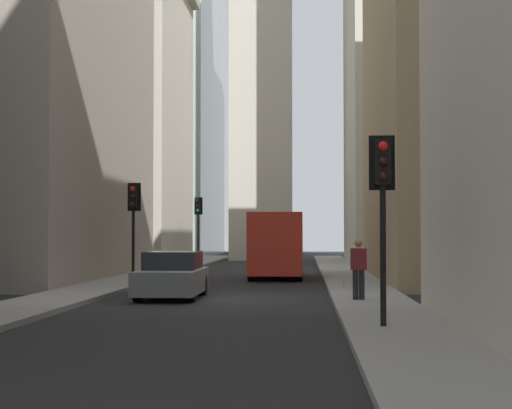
# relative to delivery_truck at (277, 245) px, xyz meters

# --- Properties ---
(ground_plane) EXTENTS (135.00, 135.00, 0.00)m
(ground_plane) POSITION_rel_delivery_truck_xyz_m (-11.61, 1.40, -1.46)
(ground_plane) COLOR black
(sidewalk_right) EXTENTS (90.00, 2.20, 0.14)m
(sidewalk_right) POSITION_rel_delivery_truck_xyz_m (-11.61, 5.90, -1.39)
(sidewalk_right) COLOR gray
(sidewalk_right) RESTS_ON ground_plane
(sidewalk_left) EXTENTS (90.00, 2.20, 0.14)m
(sidewalk_left) POSITION_rel_delivery_truck_xyz_m (-11.61, -3.10, -1.39)
(sidewalk_left) COLOR gray
(sidewalk_left) RESTS_ON ground_plane
(building_left_midfar) EXTENTS (15.71, 10.50, 18.54)m
(building_left_midfar) POSITION_rel_delivery_truck_xyz_m (-1.91, -9.19, 7.82)
(building_left_midfar) COLOR #9E8966
(building_left_midfar) RESTS_ON ground_plane
(building_left_far) EXTENTS (14.98, 10.50, 33.34)m
(building_left_far) POSITION_rel_delivery_truck_xyz_m (19.85, -9.20, 15.22)
(building_left_far) COLOR beige
(building_left_far) RESTS_ON ground_plane
(building_right_midfar) EXTENTS (18.87, 10.00, 24.31)m
(building_right_midfar) POSITION_rel_delivery_truck_xyz_m (-1.08, 12.00, 10.70)
(building_right_midfar) COLOR gray
(building_right_midfar) RESTS_ON ground_plane
(building_right_far) EXTENTS (13.61, 10.50, 20.96)m
(building_right_far) POSITION_rel_delivery_truck_xyz_m (17.85, 11.99, 9.03)
(building_right_far) COLOR beige
(building_right_far) RESTS_ON ground_plane
(church_spire) EXTENTS (5.01, 5.01, 36.93)m
(church_spire) POSITION_rel_delivery_truck_xyz_m (26.07, 2.00, 17.82)
(church_spire) COLOR #B7B2A5
(church_spire) RESTS_ON ground_plane
(delivery_truck) EXTENTS (6.46, 2.25, 2.84)m
(delivery_truck) POSITION_rel_delivery_truck_xyz_m (0.00, 0.00, 0.00)
(delivery_truck) COLOR red
(delivery_truck) RESTS_ON ground_plane
(hatchback_grey) EXTENTS (4.30, 1.78, 1.42)m
(hatchback_grey) POSITION_rel_delivery_truck_xyz_m (-11.71, 2.80, -0.80)
(hatchback_grey) COLOR slate
(hatchback_grey) RESTS_ON ground_plane
(traffic_light_foreground) EXTENTS (0.43, 0.52, 3.79)m
(traffic_light_foreground) POSITION_rel_delivery_truck_xyz_m (-20.44, -2.77, 1.46)
(traffic_light_foreground) COLOR black
(traffic_light_foreground) RESTS_ON sidewalk_left
(traffic_light_midblock) EXTENTS (0.43, 0.52, 3.81)m
(traffic_light_midblock) POSITION_rel_delivery_truck_xyz_m (-4.68, 5.44, 1.48)
(traffic_light_midblock) COLOR black
(traffic_light_midblock) RESTS_ON sidewalk_right
(traffic_light_far_junction) EXTENTS (0.43, 0.52, 4.15)m
(traffic_light_far_junction) POSITION_rel_delivery_truck_xyz_m (16.64, 5.58, 1.73)
(traffic_light_far_junction) COLOR black
(traffic_light_far_junction) RESTS_ON sidewalk_right
(pedestrian) EXTENTS (0.26, 0.44, 1.68)m
(pedestrian) POSITION_rel_delivery_truck_xyz_m (-13.71, -2.71, -0.41)
(pedestrian) COLOR black
(pedestrian) RESTS_ON sidewalk_left
(discarded_bottle) EXTENTS (0.07, 0.07, 0.27)m
(discarded_bottle) POSITION_rel_delivery_truck_xyz_m (-8.57, -2.52, -1.21)
(discarded_bottle) COLOR #999EA3
(discarded_bottle) RESTS_ON sidewalk_left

